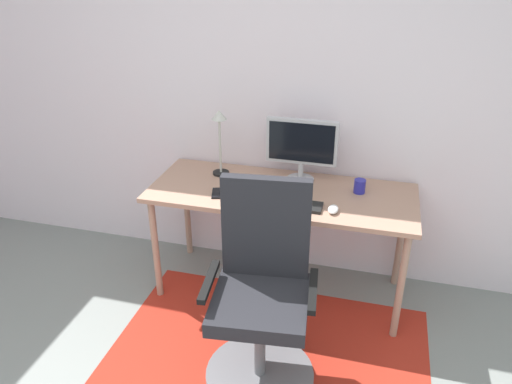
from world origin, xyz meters
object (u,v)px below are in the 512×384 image
Objects in this scene: keyboard at (286,204)px; coffee_cup at (360,186)px; monitor at (302,145)px; desk_lamp at (220,131)px; desk at (281,201)px; computer_mouse at (333,209)px; office_chair at (262,308)px; cell_phone at (218,193)px.

keyboard is 4.95× the size of coffee_cup.
desk_lamp is at bearing -175.88° from monitor.
keyboard is at bearing -145.29° from coffee_cup.
desk is 0.50m from coffee_cup.
computer_mouse is 0.71m from office_chair.
office_chair is (0.06, -0.75, -0.24)m from desk.
keyboard is at bearing -32.53° from desk_lamp.
keyboard reaches higher than cell_phone.
monitor is 0.45m from coffee_cup.
monitor is at bearing 4.12° from desk_lamp.
keyboard is (0.06, -0.18, 0.08)m from desk.
monitor is at bearing 66.15° from desk.
office_chair reaches higher than computer_mouse.
cell_phone reaches higher than desk.
cell_phone is 0.12× the size of office_chair.
office_chair is at bearing -91.27° from monitor.
desk is 0.79m from office_chair.
coffee_cup is at bearing -12.45° from monitor.
desk is at bearing -167.67° from coffee_cup.
desk is 3.87× the size of keyboard.
desk is 3.65× the size of monitor.
coffee_cup is (0.13, 0.29, 0.03)m from computer_mouse.
office_chair is at bearing -85.20° from desk.
keyboard is 0.97× the size of desk_lamp.
desk_lamp is at bearing 113.26° from office_chair.
computer_mouse is at bearing 56.63° from office_chair.
desk is 16.02× the size of computer_mouse.
cell_phone is at bearing 176.16° from computer_mouse.
cell_phone is at bearing 175.28° from keyboard.
desk is 0.38m from monitor.
computer_mouse is (0.28, -0.01, 0.01)m from keyboard.
desk is 0.21m from keyboard.
keyboard is 4.13× the size of computer_mouse.
monitor reaches higher than cell_phone.
cell_phone is at bearing -75.55° from desk_lamp.
desk_lamp is 1.20m from office_chair.
office_chair reaches higher than coffee_cup.
computer_mouse is 0.91m from desk_lamp.
monitor is 1.06× the size of keyboard.
desk_lamp is (-0.45, 0.15, 0.37)m from desk.
cell_phone is 0.42m from desk_lamp.
monitor is at bearing 87.10° from keyboard.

